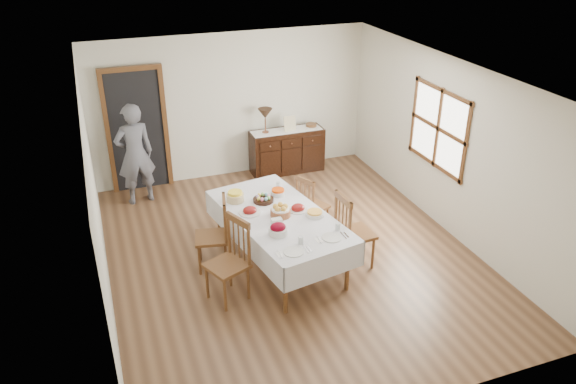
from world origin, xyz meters
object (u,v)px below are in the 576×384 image
object	(u,v)px
chair_left_far	(215,233)
person	(134,151)
chair_left_near	(230,259)
chair_right_far	(311,204)
chair_right_near	(352,230)
sideboard	(287,151)
dining_table	(279,220)
table_lamp	(265,114)

from	to	relation	value
chair_left_far	person	xyz separation A→B (m)	(-0.76, 2.35, 0.39)
chair_left_near	chair_right_far	xyz separation A→B (m)	(1.54, 1.14, -0.07)
chair_right_near	sideboard	xyz separation A→B (m)	(0.26, 3.27, -0.15)
chair_left_near	chair_right_near	distance (m)	1.73
chair_left_near	dining_table	bearing A→B (deg)	97.74
chair_right_far	sideboard	distance (m)	2.29
dining_table	chair_left_near	size ratio (longest dim) A/B	2.24
dining_table	chair_right_near	world-z (taller)	chair_right_near
dining_table	chair_right_near	xyz separation A→B (m)	(0.91, -0.38, -0.13)
dining_table	chair_left_near	xyz separation A→B (m)	(-0.81, -0.49, -0.14)
sideboard	chair_right_near	bearing A→B (deg)	-94.47
chair_left_near	chair_right_near	xyz separation A→B (m)	(1.72, 0.11, 0.01)
chair_left_near	chair_left_far	bearing A→B (deg)	157.88
chair_right_near	table_lamp	bearing A→B (deg)	-0.53
person	chair_left_near	bearing A→B (deg)	93.66
chair_left_near	sideboard	distance (m)	3.92
sideboard	chair_left_far	bearing A→B (deg)	-126.93
table_lamp	chair_left_far	bearing A→B (deg)	-120.75
person	chair_left_far	bearing A→B (deg)	97.46
chair_left_far	chair_right_near	distance (m)	1.85
chair_right_far	table_lamp	xyz separation A→B (m)	(0.03, 2.25, 0.69)
chair_left_near	chair_right_far	bearing A→B (deg)	103.11
sideboard	table_lamp	xyz separation A→B (m)	(-0.41, 0.01, 0.76)
chair_left_near	chair_left_far	xyz separation A→B (m)	(-0.02, 0.73, -0.03)
chair_left_far	sideboard	bearing A→B (deg)	155.27
person	dining_table	bearing A→B (deg)	111.04
dining_table	chair_left_near	world-z (taller)	chair_left_near
dining_table	table_lamp	bearing A→B (deg)	65.11
chair_right_near	table_lamp	world-z (taller)	table_lamp
chair_left_far	person	bearing A→B (deg)	-149.83
person	chair_right_near	bearing A→B (deg)	119.66
chair_left_near	chair_left_far	world-z (taller)	chair_left_near
chair_right_far	table_lamp	world-z (taller)	table_lamp
chair_right_far	sideboard	world-z (taller)	chair_right_far
chair_left_far	table_lamp	xyz separation A→B (m)	(1.59, 2.66, 0.64)
chair_left_near	chair_left_far	distance (m)	0.73
chair_left_far	sideboard	distance (m)	3.32
dining_table	chair_right_far	world-z (taller)	chair_right_far
chair_right_far	person	bearing A→B (deg)	25.76
chair_left_near	table_lamp	size ratio (longest dim) A/B	2.38
chair_right_near	dining_table	bearing A→B (deg)	64.40
chair_left_near	sideboard	size ratio (longest dim) A/B	0.81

